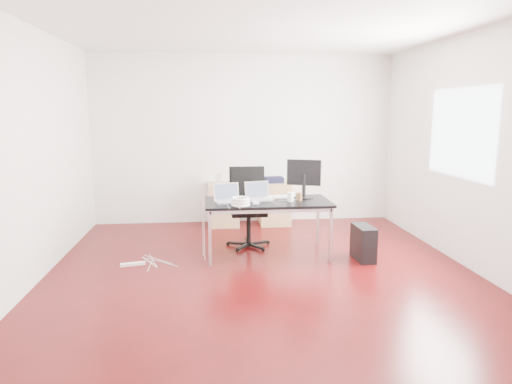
{
  "coord_description": "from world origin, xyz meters",
  "views": [
    {
      "loc": [
        -0.59,
        -5.16,
        1.87
      ],
      "look_at": [
        0.0,
        0.55,
        0.85
      ],
      "focal_mm": 32.0,
      "sensor_mm": 36.0,
      "label": 1
    }
  ],
  "objects": [
    {
      "name": "wastebasket",
      "position": [
        -0.29,
        2.24,
        0.14
      ],
      "size": [
        0.24,
        0.24,
        0.28
      ],
      "primitive_type": "cylinder",
      "rotation": [
        0.0,
        0.0,
        -0.02
      ],
      "color": "black",
      "rests_on": "ground"
    },
    {
      "name": "power_strip",
      "position": [
        -1.54,
        0.32,
        0.02
      ],
      "size": [
        0.31,
        0.12,
        0.04
      ],
      "primitive_type": "cube",
      "rotation": [
        0.0,
        0.0,
        0.22
      ],
      "color": "white",
      "rests_on": "ground"
    },
    {
      "name": "filing_cabinet_right",
      "position": [
        0.49,
        2.23,
        0.35
      ],
      "size": [
        0.5,
        0.5,
        0.7
      ],
      "primitive_type": "cube",
      "color": "#A68153",
      "rests_on": "ground"
    },
    {
      "name": "room_shell",
      "position": [
        0.04,
        0.0,
        1.4
      ],
      "size": [
        5.0,
        5.0,
        5.0
      ],
      "color": "#3A0607",
      "rests_on": "ground"
    },
    {
      "name": "monitor",
      "position": [
        0.66,
        0.72,
        1.01
      ],
      "size": [
        0.44,
        0.26,
        0.51
      ],
      "rotation": [
        0.0,
        0.0,
        -0.37
      ],
      "color": "black",
      "rests_on": "desk"
    },
    {
      "name": "navy_garment",
      "position": [
        0.47,
        2.25,
        0.74
      ],
      "size": [
        0.31,
        0.26,
        0.09
      ],
      "primitive_type": "cube",
      "rotation": [
        0.0,
        0.0,
        0.06
      ],
      "color": "black",
      "rests_on": "filing_cabinet_right"
    },
    {
      "name": "laptop_right",
      "position": [
        0.05,
        0.63,
        0.79
      ],
      "size": [
        0.38,
        0.32,
        0.23
      ],
      "rotation": [
        0.0,
        0.0,
        0.23
      ],
      "color": "silver",
      "rests_on": "desk"
    },
    {
      "name": "power_adapter",
      "position": [
        -0.02,
        0.35,
        0.74
      ],
      "size": [
        0.08,
        0.08,
        0.03
      ],
      "primitive_type": "cube",
      "rotation": [
        0.0,
        0.0,
        -0.19
      ],
      "color": "white",
      "rests_on": "desk"
    },
    {
      "name": "cable_coil",
      "position": [
        -0.22,
        0.27,
        0.78
      ],
      "size": [
        0.24,
        0.24,
        0.11
      ],
      "rotation": [
        0.0,
        0.0,
        -0.24
      ],
      "color": "white",
      "rests_on": "desk"
    },
    {
      "name": "pc_tower",
      "position": [
        1.34,
        0.26,
        0.22
      ],
      "size": [
        0.21,
        0.46,
        0.44
      ],
      "primitive_type": "cube",
      "rotation": [
        0.0,
        0.0,
        0.03
      ],
      "color": "black",
      "rests_on": "ground"
    },
    {
      "name": "desk",
      "position": [
        0.15,
        0.56,
        0.68
      ],
      "size": [
        1.6,
        0.8,
        0.73
      ],
      "color": "black",
      "rests_on": "ground"
    },
    {
      "name": "speaker",
      "position": [
        -0.44,
        2.19,
        0.79
      ],
      "size": [
        0.09,
        0.08,
        0.18
      ],
      "primitive_type": "cube",
      "rotation": [
        0.0,
        0.0,
        0.05
      ],
      "color": "#9E9E9E",
      "rests_on": "filing_cabinet_left"
    },
    {
      "name": "office_chair",
      "position": [
        -0.06,
        1.05,
        0.61
      ],
      "size": [
        0.48,
        0.5,
        1.08
      ],
      "rotation": [
        0.0,
        0.0,
        0.0
      ],
      "color": "black",
      "rests_on": "ground"
    },
    {
      "name": "filing_cabinet_left",
      "position": [
        -0.37,
        2.23,
        0.35
      ],
      "size": [
        0.5,
        0.5,
        0.7
      ],
      "primitive_type": "cube",
      "color": "#A68153",
      "rests_on": "ground"
    },
    {
      "name": "cup_white",
      "position": [
        0.44,
        0.49,
        0.79
      ],
      "size": [
        0.09,
        0.09,
        0.12
      ],
      "primitive_type": "cylinder",
      "rotation": [
        0.0,
        0.0,
        0.07
      ],
      "color": "white",
      "rests_on": "desk"
    },
    {
      "name": "keyboard",
      "position": [
        0.33,
        0.76,
        0.74
      ],
      "size": [
        0.45,
        0.19,
        0.02
      ],
      "primitive_type": "cube",
      "rotation": [
        0.0,
        0.0,
        0.1
      ],
      "color": "white",
      "rests_on": "desk"
    },
    {
      "name": "laptop_left",
      "position": [
        -0.36,
        0.53,
        0.79
      ],
      "size": [
        0.37,
        0.32,
        0.23
      ],
      "rotation": [
        0.0,
        0.0,
        0.21
      ],
      "color": "silver",
      "rests_on": "desk"
    },
    {
      "name": "cup_brown",
      "position": [
        0.56,
        0.53,
        0.78
      ],
      "size": [
        0.1,
        0.1,
        0.1
      ],
      "primitive_type": "cylinder",
      "rotation": [
        0.0,
        0.0,
        0.31
      ],
      "color": "brown",
      "rests_on": "desk"
    }
  ]
}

